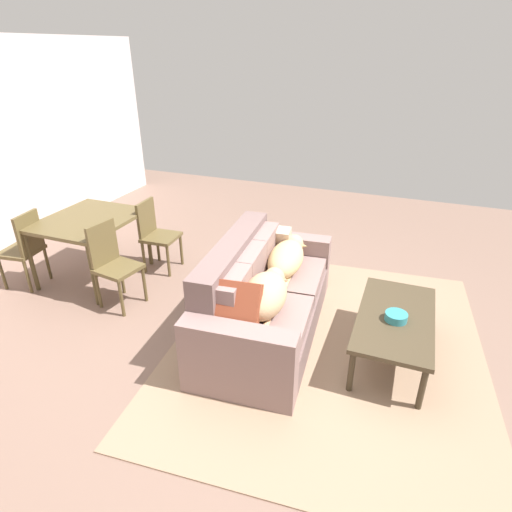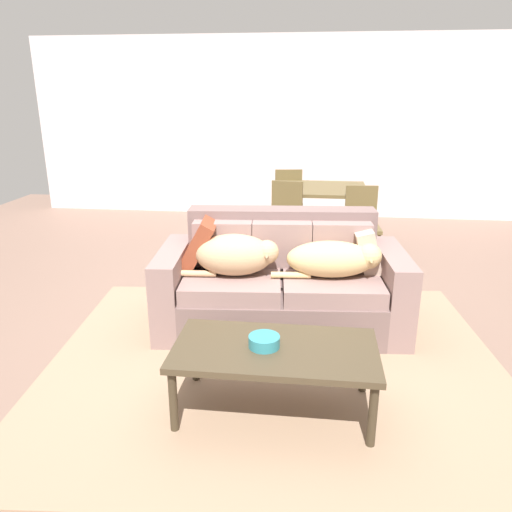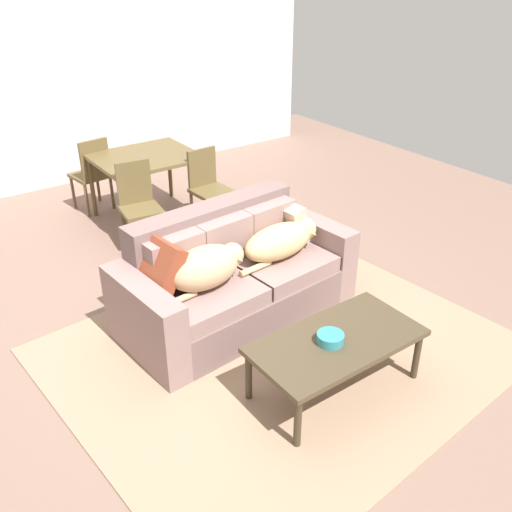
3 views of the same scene
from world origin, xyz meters
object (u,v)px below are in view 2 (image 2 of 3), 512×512
(coffee_table, at_px, (275,354))
(bowl_on_coffee_table, at_px, (264,341))
(dining_table, at_px, (320,193))
(dog_on_right_cushion, at_px, (335,259))
(dog_on_left_cushion, at_px, (237,255))
(couch, at_px, (281,284))
(dining_chair_near_left, at_px, (285,218))
(throw_pillow_by_right_arm, at_px, (366,250))
(dining_chair_far_left, at_px, (288,198))
(dining_chair_near_right, at_px, (361,222))
(throw_pillow_by_left_arm, at_px, (198,243))

(coffee_table, xyz_separation_m, bowl_on_coffee_table, (-0.07, -0.00, 0.08))
(bowl_on_coffee_table, distance_m, dining_table, 3.53)
(dog_on_right_cushion, bearing_deg, dog_on_left_cushion, 178.83)
(couch, bearing_deg, bowl_on_coffee_table, -95.50)
(couch, xyz_separation_m, dining_chair_near_left, (-0.08, 1.65, 0.15))
(throw_pillow_by_right_arm, xyz_separation_m, dining_table, (-0.37, 2.16, 0.04))
(coffee_table, height_order, dining_chair_far_left, dining_chair_far_left)
(coffee_table, relative_size, dining_chair_near_right, 1.39)
(dog_on_right_cushion, xyz_separation_m, dining_chair_near_left, (-0.51, 1.77, -0.13))
(dining_chair_far_left, bearing_deg, coffee_table, 84.56)
(bowl_on_coffee_table, bearing_deg, dining_chair_near_left, 91.27)
(dining_table, bearing_deg, throw_pillow_by_right_arm, -80.23)
(bowl_on_coffee_table, relative_size, dining_chair_near_left, 0.21)
(throw_pillow_by_right_arm, height_order, dining_chair_far_left, dining_chair_far_left)
(throw_pillow_by_left_arm, distance_m, coffee_table, 1.47)
(dining_chair_near_right, bearing_deg, couch, -117.78)
(couch, distance_m, dining_table, 2.32)
(bowl_on_coffee_table, distance_m, dining_chair_near_right, 3.03)
(couch, xyz_separation_m, bowl_on_coffee_table, (-0.02, -1.23, 0.12))
(dining_chair_near_left, bearing_deg, throw_pillow_by_left_arm, -101.98)
(throw_pillow_by_left_arm, bearing_deg, dining_table, 65.87)
(dining_chair_near_left, bearing_deg, dining_table, 65.86)
(dining_chair_far_left, bearing_deg, dining_chair_near_right, 120.32)
(dog_on_right_cushion, xyz_separation_m, coffee_table, (-0.38, -1.12, -0.24))
(dining_chair_far_left, bearing_deg, throw_pillow_by_left_arm, 70.63)
(throw_pillow_by_left_arm, relative_size, dining_chair_far_left, 0.49)
(dog_on_left_cushion, relative_size, dining_table, 0.68)
(dining_chair_near_left, distance_m, dining_chair_far_left, 1.19)
(dining_chair_near_left, bearing_deg, bowl_on_coffee_table, -80.17)
(dog_on_left_cushion, xyz_separation_m, dining_table, (0.67, 2.44, 0.03))
(couch, distance_m, dining_chair_near_right, 1.87)
(dog_on_right_cushion, distance_m, dining_chair_near_right, 1.85)
(throw_pillow_by_right_arm, bearing_deg, throw_pillow_by_left_arm, -175.27)
(dining_chair_near_left, height_order, dining_chair_near_right, dining_chair_near_left)
(bowl_on_coffee_table, bearing_deg, dog_on_right_cushion, 68.41)
(bowl_on_coffee_table, relative_size, dining_table, 0.17)
(dog_on_right_cushion, bearing_deg, dining_chair_far_left, 95.69)
(dog_on_right_cushion, bearing_deg, throw_pillow_by_right_arm, 35.82)
(throw_pillow_by_left_arm, height_order, dining_chair_near_right, throw_pillow_by_left_arm)
(couch, xyz_separation_m, throw_pillow_by_right_arm, (0.69, 0.11, 0.29))
(dog_on_right_cushion, xyz_separation_m, dining_table, (-0.11, 2.39, 0.05))
(dining_chair_far_left, bearing_deg, dining_chair_near_left, 84.03)
(couch, bearing_deg, throw_pillow_by_left_arm, 175.35)
(dining_chair_near_right, bearing_deg, dog_on_left_cushion, -124.35)
(throw_pillow_by_right_arm, distance_m, dining_chair_far_left, 2.85)
(dog_on_left_cushion, distance_m, dining_table, 2.53)
(dog_on_right_cushion, height_order, dining_chair_far_left, dining_chair_far_left)
(throw_pillow_by_left_arm, bearing_deg, couch, 0.07)
(throw_pillow_by_right_arm, bearing_deg, dog_on_right_cushion, -139.46)
(coffee_table, distance_m, bowl_on_coffee_table, 0.10)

